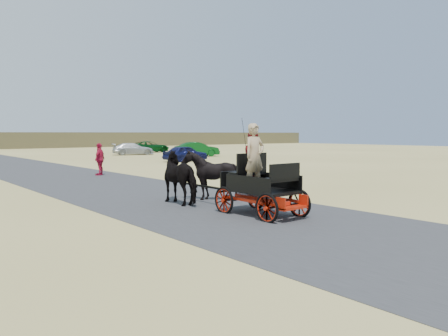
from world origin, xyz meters
TOP-DOWN VIEW (x-y plane):
  - ground at (0.00, 0.00)m, footprint 140.00×140.00m
  - road at (0.00, 0.00)m, footprint 6.00×140.00m
  - carriage at (0.38, 0.27)m, footprint 1.30×2.40m
  - horse_left at (-0.17, 3.27)m, footprint 0.91×2.01m
  - horse_right at (0.93, 3.27)m, footprint 1.37×1.54m
  - driver_man at (0.18, 0.32)m, footprint 0.66×0.43m
  - passenger_woman at (0.68, 0.87)m, footprint 0.77×0.60m
  - pedestrian at (1.67, 13.88)m, footprint 1.03×0.99m
  - car_a at (11.81, 20.62)m, footprint 3.78×1.62m
  - car_b at (16.92, 26.04)m, footprint 4.45×2.50m
  - car_c at (13.59, 32.83)m, footprint 4.57×2.93m
  - car_d at (17.93, 37.04)m, footprint 4.92×2.64m

SIDE VIEW (x-z plane):
  - ground at x=0.00m, z-range 0.00..0.00m
  - road at x=0.00m, z-range 0.00..0.01m
  - carriage at x=0.38m, z-range 0.00..0.72m
  - car_c at x=13.59m, z-range 0.00..1.23m
  - car_a at x=11.81m, z-range 0.00..1.27m
  - car_d at x=17.93m, z-range 0.00..1.31m
  - car_b at x=16.92m, z-range 0.00..1.39m
  - horse_left at x=-0.17m, z-range 0.00..1.70m
  - horse_right at x=0.93m, z-range 0.00..1.70m
  - pedestrian at x=1.67m, z-range 0.00..1.73m
  - passenger_woman at x=0.68m, z-range 0.72..2.30m
  - driver_man at x=0.18m, z-range 0.72..2.52m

